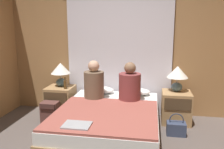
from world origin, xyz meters
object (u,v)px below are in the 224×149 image
at_px(laptop_on_bed, 77,125).
at_px(lamp_left, 61,71).
at_px(lamp_right, 177,75).
at_px(backpack_on_floor, 50,111).
at_px(bed, 109,122).
at_px(pillow_left, 99,90).
at_px(person_right_in_bed, 130,85).
at_px(nightstand_left, 61,101).
at_px(beer_bottle_on_left_stand, 65,84).
at_px(nightstand_right, 176,107).
at_px(handbag_on_floor, 176,128).
at_px(person_left_in_bed, 94,83).
at_px(pillow_right, 135,91).

bearing_deg(laptop_on_bed, lamp_left, 117.58).
height_order(lamp_right, backpack_on_floor, lamp_right).
height_order(bed, pillow_left, pillow_left).
height_order(lamp_right, person_right_in_bed, person_right_in_bed).
relative_size(bed, lamp_left, 4.47).
bearing_deg(nightstand_left, beer_bottle_on_left_stand, -35.18).
distance_m(nightstand_right, handbag_on_floor, 0.52).
xyz_separation_m(pillow_left, laptop_on_bed, (0.08, -1.51, -0.02)).
bearing_deg(person_left_in_bed, laptop_on_bed, -86.15).
xyz_separation_m(lamp_right, laptop_on_bed, (-1.28, -1.51, -0.35)).
xyz_separation_m(person_left_in_bed, beer_bottle_on_left_stand, (-0.57, 0.18, -0.08)).
height_order(nightstand_left, person_right_in_bed, person_right_in_bed).
xyz_separation_m(beer_bottle_on_left_stand, handbag_on_floor, (1.89, -0.40, -0.51)).
distance_m(nightstand_left, person_left_in_bed, 0.88).
height_order(nightstand_right, laptop_on_bed, nightstand_right).
bearing_deg(nightstand_right, person_left_in_bed, -168.13).
distance_m(pillow_left, beer_bottle_on_left_stand, 0.60).
distance_m(lamp_right, pillow_left, 1.39).
bearing_deg(lamp_left, pillow_right, 0.03).
bearing_deg(handbag_on_floor, pillow_left, 156.81).
distance_m(lamp_left, pillow_left, 0.78).
distance_m(backpack_on_floor, handbag_on_floor, 2.06).
bearing_deg(bed, laptop_on_bed, -108.38).
bearing_deg(backpack_on_floor, beer_bottle_on_left_stand, 60.72).
xyz_separation_m(nightstand_left, nightstand_right, (2.06, 0.00, 0.00)).
relative_size(lamp_left, lamp_right, 1.00).
height_order(lamp_left, lamp_right, same).
distance_m(lamp_right, laptop_on_bed, 2.00).
bearing_deg(pillow_left, nightstand_left, -174.68).
relative_size(bed, pillow_right, 3.57).
distance_m(nightstand_left, person_right_in_bed, 1.39).
height_order(lamp_left, handbag_on_floor, lamp_left).
bearing_deg(bed, lamp_right, 36.74).
relative_size(nightstand_left, pillow_left, 0.98).
bearing_deg(handbag_on_floor, nightstand_right, 86.02).
distance_m(person_left_in_bed, laptop_on_bed, 1.18).
distance_m(lamp_left, laptop_on_bed, 1.73).
distance_m(person_right_in_bed, laptop_on_bed, 1.28).
bearing_deg(beer_bottle_on_left_stand, person_right_in_bed, -9.09).
bearing_deg(laptop_on_bed, person_right_in_bed, 66.18).
bearing_deg(person_left_in_bed, pillow_left, 89.77).
bearing_deg(laptop_on_bed, lamp_right, 49.73).
bearing_deg(lamp_right, backpack_on_floor, -167.38).
xyz_separation_m(bed, handbag_on_floor, (1.00, 0.21, -0.11)).
bearing_deg(person_left_in_bed, handbag_on_floor, -9.20).
distance_m(beer_bottle_on_left_stand, laptop_on_bed, 1.49).
distance_m(bed, nightstand_right, 1.25).
relative_size(lamp_left, handbag_on_floor, 1.27).
distance_m(bed, laptop_on_bed, 0.82).
height_order(lamp_right, pillow_left, lamp_right).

